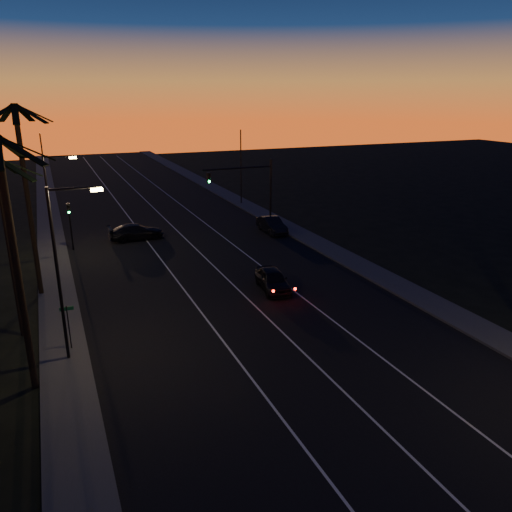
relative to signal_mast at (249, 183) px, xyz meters
name	(u,v)px	position (x,y,z in m)	size (l,w,h in m)	color
road	(212,271)	(-7.14, -9.99, -4.78)	(20.00, 170.00, 0.01)	black
sidewalk_left	(57,292)	(-18.34, -9.99, -4.70)	(2.40, 170.00, 0.16)	#353533
sidewalk_right	(337,253)	(4.06, -9.99, -4.70)	(2.40, 170.00, 0.16)	#353533
lane_stripe_left	(174,276)	(-10.14, -9.99, -4.76)	(0.12, 160.00, 0.01)	silver
lane_stripe_mid	(218,270)	(-6.64, -9.99, -4.76)	(0.12, 160.00, 0.01)	silver
lane_stripe_right	(260,265)	(-3.14, -9.99, -4.76)	(0.12, 160.00, 0.01)	silver
palm_near	(13,242)	(-19.74, -21.99, 2.29)	(4.25, 4.16, 11.53)	black
palm_mid	(7,229)	(-20.34, -15.99, 1.47)	(4.25, 4.16, 10.03)	black
palm_far	(26,184)	(-19.34, -9.99, 2.83)	(4.25, 4.16, 12.53)	black
streetlight_left_near	(63,262)	(-17.84, -19.99, 0.54)	(2.55, 0.26, 9.00)	black
streetlight_left_far	(52,198)	(-17.82, -1.99, 0.28)	(2.55, 0.26, 8.50)	black
street_sign	(68,323)	(-17.94, -18.99, -3.13)	(0.70, 0.06, 2.60)	black
signal_mast	(249,183)	(0.00, 0.00, 0.00)	(7.10, 0.41, 7.00)	black
signal_post	(70,218)	(-16.64, -0.01, -1.89)	(0.28, 0.37, 4.20)	black
far_pole_left	(45,175)	(-18.14, 15.01, -0.28)	(0.14, 0.14, 9.00)	black
far_pole_right	(241,168)	(3.86, 12.01, -0.28)	(0.14, 0.14, 9.00)	black
lead_car	(273,280)	(-4.41, -15.26, -4.03)	(2.35, 5.04, 1.48)	black
right_car	(272,225)	(1.86, -1.43, -4.02)	(1.68, 4.60, 1.50)	black
cross_car	(136,232)	(-10.89, 1.21, -4.03)	(5.17, 2.27, 1.48)	black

